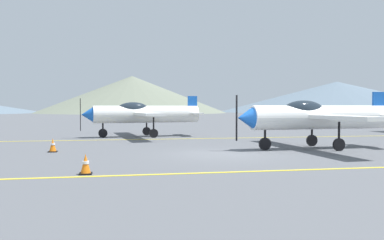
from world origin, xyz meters
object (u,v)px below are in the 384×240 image
Objects in this scene: airplane_near at (315,116)px; traffic_cone_front at (86,164)px; airplane_mid at (142,114)px; traffic_cone_side at (53,145)px.

airplane_near reaches higher than traffic_cone_front.
airplane_mid is (-7.41, 8.83, 0.00)m from airplane_near.
airplane_mid is 15.06× the size of traffic_cone_side.
traffic_cone_side is (-4.30, -8.02, -1.21)m from airplane_mid.
traffic_cone_side is (-11.71, 0.81, -1.21)m from airplane_near.
airplane_near is 11.23m from traffic_cone_front.
traffic_cone_front is 6.29m from traffic_cone_side.
airplane_mid reaches higher than traffic_cone_side.
airplane_mid is 14.30m from traffic_cone_front.
airplane_near is at bearing -3.94° from traffic_cone_side.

